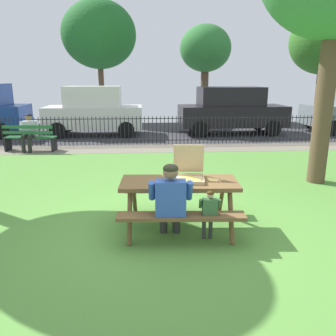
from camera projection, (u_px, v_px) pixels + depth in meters
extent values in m
cube|color=#59943C|center=(156.00, 197.00, 6.89)|extent=(28.00, 11.05, 0.02)
cube|color=gray|center=(151.00, 149.00, 11.54)|extent=(28.00, 1.40, 0.01)
cube|color=#38383D|center=(150.00, 132.00, 15.15)|extent=(28.00, 6.08, 0.01)
cube|color=brown|center=(179.00, 183.00, 5.28)|extent=(1.84, 0.85, 0.06)
cube|color=brown|center=(181.00, 216.00, 4.78)|extent=(1.81, 0.37, 0.05)
cube|color=brown|center=(178.00, 189.00, 5.94)|extent=(1.81, 0.37, 0.05)
cylinder|color=brown|center=(130.00, 217.00, 4.97)|extent=(0.09, 0.44, 0.74)
cylinder|color=brown|center=(134.00, 198.00, 5.77)|extent=(0.09, 0.44, 0.74)
cylinder|color=brown|center=(231.00, 216.00, 4.99)|extent=(0.09, 0.44, 0.74)
cylinder|color=brown|center=(221.00, 197.00, 5.79)|extent=(0.09, 0.44, 0.74)
cube|color=tan|center=(188.00, 180.00, 5.29)|extent=(0.53, 0.53, 0.01)
cube|color=silver|center=(188.00, 180.00, 5.29)|extent=(0.49, 0.49, 0.00)
cube|color=tan|center=(189.00, 183.00, 5.06)|extent=(0.48, 0.07, 0.04)
cube|color=tan|center=(188.00, 174.00, 5.51)|extent=(0.48, 0.07, 0.04)
cube|color=tan|center=(173.00, 178.00, 5.30)|extent=(0.07, 0.48, 0.04)
cube|color=tan|center=(204.00, 179.00, 5.27)|extent=(0.07, 0.48, 0.04)
cube|color=tan|center=(189.00, 158.00, 5.46)|extent=(0.49, 0.18, 0.47)
cylinder|color=tan|center=(188.00, 180.00, 5.29)|extent=(0.41, 0.41, 0.01)
cylinder|color=#F0CA5A|center=(188.00, 179.00, 5.29)|extent=(0.37, 0.37, 0.00)
pyramid|color=#F9C764|center=(214.00, 179.00, 5.34)|extent=(0.24, 0.27, 0.01)
cube|color=tan|center=(219.00, 181.00, 5.25)|extent=(0.14, 0.10, 0.02)
cylinder|color=#303030|center=(163.00, 219.00, 5.24)|extent=(0.12, 0.12, 0.44)
cylinder|color=#303030|center=(163.00, 209.00, 4.97)|extent=(0.17, 0.43, 0.15)
cylinder|color=#303030|center=(176.00, 219.00, 5.24)|extent=(0.12, 0.12, 0.44)
cylinder|color=#303030|center=(177.00, 209.00, 4.97)|extent=(0.17, 0.43, 0.15)
cube|color=#3359B2|center=(171.00, 199.00, 4.71)|extent=(0.43, 0.24, 0.52)
cylinder|color=#3359B2|center=(152.00, 191.00, 4.73)|extent=(0.10, 0.21, 0.31)
cylinder|color=#3359B2|center=(189.00, 190.00, 4.73)|extent=(0.10, 0.21, 0.31)
sphere|color=#8C6647|center=(171.00, 172.00, 4.63)|extent=(0.21, 0.21, 0.21)
ellipsoid|color=#2A2B1B|center=(171.00, 168.00, 4.61)|extent=(0.21, 0.20, 0.12)
cylinder|color=#383838|center=(204.00, 225.00, 5.04)|extent=(0.06, 0.06, 0.44)
cylinder|color=#383838|center=(205.00, 212.00, 4.88)|extent=(0.08, 0.21, 0.07)
cylinder|color=#383838|center=(211.00, 224.00, 5.04)|extent=(0.06, 0.06, 0.44)
cylinder|color=#383838|center=(212.00, 212.00, 4.88)|extent=(0.08, 0.21, 0.07)
cube|color=#386638|center=(210.00, 208.00, 4.75)|extent=(0.21, 0.12, 0.26)
cylinder|color=#386638|center=(201.00, 204.00, 4.76)|extent=(0.05, 0.10, 0.15)
cylinder|color=#386638|center=(219.00, 203.00, 4.76)|extent=(0.05, 0.10, 0.15)
sphere|color=tan|center=(210.00, 195.00, 4.71)|extent=(0.10, 0.10, 0.10)
ellipsoid|color=#39280B|center=(210.00, 193.00, 4.70)|extent=(0.10, 0.10, 0.06)
cylinder|color=black|center=(150.00, 119.00, 11.98)|extent=(23.25, 0.03, 0.03)
cylinder|color=black|center=(151.00, 140.00, 12.18)|extent=(23.25, 0.03, 0.03)
cylinder|color=black|center=(2.00, 132.00, 11.76)|extent=(0.02, 0.02, 1.00)
cylinder|color=black|center=(6.00, 132.00, 11.77)|extent=(0.02, 0.02, 1.00)
cylinder|color=black|center=(10.00, 132.00, 11.78)|extent=(0.02, 0.02, 1.00)
cylinder|color=black|center=(14.00, 132.00, 11.79)|extent=(0.02, 0.02, 1.00)
cylinder|color=black|center=(19.00, 132.00, 11.80)|extent=(0.02, 0.02, 1.00)
cylinder|color=black|center=(23.00, 132.00, 11.81)|extent=(0.02, 0.02, 1.00)
cylinder|color=black|center=(27.00, 132.00, 11.82)|extent=(0.02, 0.02, 1.00)
cylinder|color=black|center=(31.00, 132.00, 11.83)|extent=(0.02, 0.02, 1.00)
cylinder|color=black|center=(35.00, 132.00, 11.84)|extent=(0.02, 0.02, 1.00)
cylinder|color=black|center=(39.00, 132.00, 11.85)|extent=(0.02, 0.02, 1.00)
cylinder|color=black|center=(43.00, 132.00, 11.85)|extent=(0.02, 0.02, 1.00)
cylinder|color=black|center=(48.00, 132.00, 11.86)|extent=(0.02, 0.02, 1.00)
cylinder|color=black|center=(52.00, 132.00, 11.87)|extent=(0.02, 0.02, 1.00)
cylinder|color=black|center=(56.00, 131.00, 11.88)|extent=(0.02, 0.02, 1.00)
cylinder|color=black|center=(60.00, 131.00, 11.89)|extent=(0.02, 0.02, 1.00)
cylinder|color=black|center=(64.00, 131.00, 11.90)|extent=(0.02, 0.02, 1.00)
cylinder|color=black|center=(68.00, 131.00, 11.91)|extent=(0.02, 0.02, 1.00)
cylinder|color=black|center=(72.00, 131.00, 11.92)|extent=(0.02, 0.02, 1.00)
cylinder|color=black|center=(76.00, 131.00, 11.93)|extent=(0.02, 0.02, 1.00)
cylinder|color=black|center=(80.00, 131.00, 11.93)|extent=(0.02, 0.02, 1.00)
cylinder|color=black|center=(84.00, 131.00, 11.94)|extent=(0.02, 0.02, 1.00)
cylinder|color=black|center=(88.00, 131.00, 11.95)|extent=(0.02, 0.02, 1.00)
cylinder|color=black|center=(92.00, 131.00, 11.96)|extent=(0.02, 0.02, 1.00)
cylinder|color=black|center=(97.00, 131.00, 11.97)|extent=(0.02, 0.02, 1.00)
cylinder|color=black|center=(101.00, 131.00, 11.98)|extent=(0.02, 0.02, 1.00)
cylinder|color=black|center=(105.00, 131.00, 11.99)|extent=(0.02, 0.02, 1.00)
cylinder|color=black|center=(109.00, 131.00, 12.00)|extent=(0.02, 0.02, 1.00)
cylinder|color=black|center=(113.00, 131.00, 12.01)|extent=(0.02, 0.02, 1.00)
cylinder|color=black|center=(117.00, 131.00, 12.01)|extent=(0.02, 0.02, 1.00)
cylinder|color=black|center=(121.00, 131.00, 12.02)|extent=(0.02, 0.02, 1.00)
cylinder|color=black|center=(125.00, 131.00, 12.03)|extent=(0.02, 0.02, 1.00)
cylinder|color=black|center=(129.00, 131.00, 12.04)|extent=(0.02, 0.02, 1.00)
cylinder|color=black|center=(133.00, 131.00, 12.05)|extent=(0.02, 0.02, 1.00)
cylinder|color=black|center=(137.00, 131.00, 12.06)|extent=(0.02, 0.02, 1.00)
cylinder|color=black|center=(141.00, 131.00, 12.07)|extent=(0.02, 0.02, 1.00)
cylinder|color=black|center=(145.00, 131.00, 12.08)|extent=(0.02, 0.02, 1.00)
cylinder|color=black|center=(149.00, 131.00, 12.09)|extent=(0.02, 0.02, 1.00)
cylinder|color=black|center=(153.00, 131.00, 12.09)|extent=(0.02, 0.02, 1.00)
cylinder|color=black|center=(157.00, 130.00, 12.10)|extent=(0.02, 0.02, 1.00)
cylinder|color=black|center=(161.00, 130.00, 12.11)|extent=(0.02, 0.02, 1.00)
cylinder|color=black|center=(164.00, 130.00, 12.12)|extent=(0.02, 0.02, 1.00)
cylinder|color=black|center=(168.00, 130.00, 12.13)|extent=(0.02, 0.02, 1.00)
cylinder|color=black|center=(172.00, 130.00, 12.14)|extent=(0.02, 0.02, 1.00)
cylinder|color=black|center=(176.00, 130.00, 12.15)|extent=(0.02, 0.02, 1.00)
cylinder|color=black|center=(180.00, 130.00, 12.16)|extent=(0.02, 0.02, 1.00)
cylinder|color=black|center=(184.00, 130.00, 12.17)|extent=(0.02, 0.02, 1.00)
cylinder|color=black|center=(188.00, 130.00, 12.18)|extent=(0.02, 0.02, 1.00)
cylinder|color=black|center=(192.00, 130.00, 12.18)|extent=(0.02, 0.02, 1.00)
cylinder|color=black|center=(196.00, 130.00, 12.19)|extent=(0.02, 0.02, 1.00)
cylinder|color=black|center=(200.00, 130.00, 12.20)|extent=(0.02, 0.02, 1.00)
cylinder|color=black|center=(204.00, 130.00, 12.21)|extent=(0.02, 0.02, 1.00)
cylinder|color=black|center=(207.00, 130.00, 12.22)|extent=(0.02, 0.02, 1.00)
cylinder|color=black|center=(211.00, 130.00, 12.23)|extent=(0.02, 0.02, 1.00)
cylinder|color=black|center=(215.00, 130.00, 12.24)|extent=(0.02, 0.02, 1.00)
cylinder|color=black|center=(219.00, 130.00, 12.25)|extent=(0.02, 0.02, 1.00)
cylinder|color=black|center=(223.00, 130.00, 12.26)|extent=(0.02, 0.02, 1.00)
cylinder|color=black|center=(227.00, 130.00, 12.26)|extent=(0.02, 0.02, 1.00)
cylinder|color=black|center=(231.00, 130.00, 12.27)|extent=(0.02, 0.02, 1.00)
cylinder|color=black|center=(235.00, 130.00, 12.28)|extent=(0.02, 0.02, 1.00)
cylinder|color=black|center=(238.00, 130.00, 12.29)|extent=(0.02, 0.02, 1.00)
cylinder|color=black|center=(242.00, 130.00, 12.30)|extent=(0.02, 0.02, 1.00)
cylinder|color=black|center=(246.00, 130.00, 12.31)|extent=(0.02, 0.02, 1.00)
cylinder|color=black|center=(250.00, 130.00, 12.32)|extent=(0.02, 0.02, 1.00)
cylinder|color=black|center=(254.00, 130.00, 12.33)|extent=(0.02, 0.02, 1.00)
cylinder|color=black|center=(257.00, 129.00, 12.34)|extent=(0.02, 0.02, 1.00)
cylinder|color=black|center=(261.00, 129.00, 12.34)|extent=(0.02, 0.02, 1.00)
cylinder|color=black|center=(265.00, 129.00, 12.35)|extent=(0.02, 0.02, 1.00)
cylinder|color=black|center=(269.00, 129.00, 12.36)|extent=(0.02, 0.02, 1.00)
cylinder|color=black|center=(273.00, 129.00, 12.37)|extent=(0.02, 0.02, 1.00)
cylinder|color=black|center=(276.00, 129.00, 12.38)|extent=(0.02, 0.02, 1.00)
cylinder|color=black|center=(280.00, 129.00, 12.39)|extent=(0.02, 0.02, 1.00)
cylinder|color=black|center=(284.00, 129.00, 12.40)|extent=(0.02, 0.02, 1.00)
cylinder|color=black|center=(288.00, 129.00, 12.41)|extent=(0.02, 0.02, 1.00)
cylinder|color=black|center=(292.00, 129.00, 12.42)|extent=(0.02, 0.02, 1.00)
cylinder|color=black|center=(295.00, 129.00, 12.42)|extent=(0.02, 0.02, 1.00)
cylinder|color=black|center=(299.00, 129.00, 12.43)|extent=(0.02, 0.02, 1.00)
cylinder|color=black|center=(303.00, 129.00, 12.44)|extent=(0.02, 0.02, 1.00)
cylinder|color=black|center=(307.00, 129.00, 12.45)|extent=(0.02, 0.02, 1.00)
cylinder|color=black|center=(310.00, 129.00, 12.46)|extent=(0.02, 0.02, 1.00)
cylinder|color=black|center=(314.00, 129.00, 12.47)|extent=(0.02, 0.02, 1.00)
cylinder|color=black|center=(318.00, 129.00, 12.48)|extent=(0.02, 0.02, 1.00)
cylinder|color=black|center=(321.00, 129.00, 12.49)|extent=(0.02, 0.02, 1.00)
cylinder|color=black|center=(325.00, 129.00, 12.50)|extent=(0.02, 0.02, 1.00)
cylinder|color=black|center=(329.00, 129.00, 12.50)|extent=(0.02, 0.02, 1.00)
cylinder|color=black|center=(333.00, 129.00, 12.51)|extent=(0.02, 0.02, 1.00)
cylinder|color=black|center=(336.00, 129.00, 12.52)|extent=(0.02, 0.02, 1.00)
cube|color=#246034|center=(33.00, 136.00, 11.25)|extent=(1.60, 0.24, 0.04)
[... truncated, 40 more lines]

